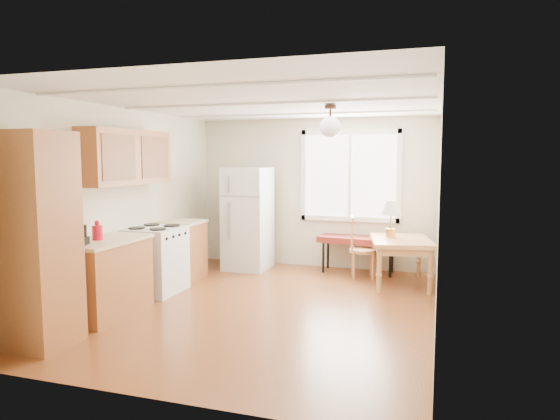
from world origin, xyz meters
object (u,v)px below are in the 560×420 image
at_px(bench, 358,241).
at_px(chair, 357,243).
at_px(dining_table, 401,246).
at_px(refrigerator, 248,219).

bearing_deg(bench, chair, -77.84).
height_order(dining_table, chair, chair).
bearing_deg(refrigerator, chair, -1.08).
height_order(refrigerator, chair, refrigerator).
xyz_separation_m(bench, dining_table, (0.71, -0.62, 0.06)).
bearing_deg(bench, refrigerator, -165.53).
distance_m(dining_table, chair, 0.73).
distance_m(bench, chair, 0.34).
xyz_separation_m(bench, chair, (0.04, -0.34, 0.02)).
relative_size(bench, chair, 1.38).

